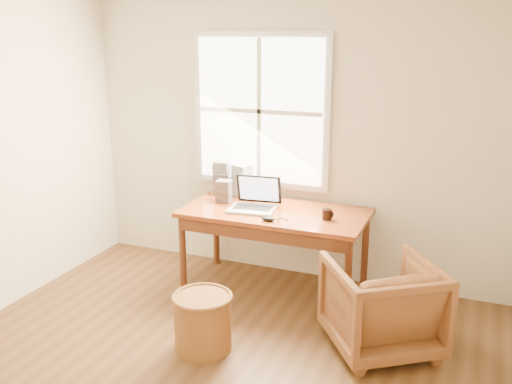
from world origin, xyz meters
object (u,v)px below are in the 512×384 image
(desk, at_px, (275,213))
(armchair, at_px, (382,306))
(cd_stack_a, at_px, (242,180))
(coffee_mug, at_px, (327,214))
(wicker_stool, at_px, (203,323))
(laptop, at_px, (252,195))

(desk, xyz_separation_m, armchair, (1.06, -0.63, -0.39))
(cd_stack_a, bearing_deg, armchair, -32.21)
(desk, distance_m, coffee_mug, 0.49)
(cd_stack_a, bearing_deg, desk, -35.35)
(armchair, height_order, wicker_stool, armchair)
(desk, height_order, wicker_stool, desk)
(cd_stack_a, bearing_deg, wicker_stool, -78.07)
(desk, bearing_deg, cd_stack_a, 144.65)
(coffee_mug, bearing_deg, laptop, 158.06)
(armchair, distance_m, laptop, 1.47)
(wicker_stool, distance_m, coffee_mug, 1.36)
(wicker_stool, height_order, cd_stack_a, cd_stack_a)
(laptop, relative_size, cd_stack_a, 1.33)
(coffee_mug, bearing_deg, armchair, -68.13)
(wicker_stool, bearing_deg, coffee_mug, 59.42)
(coffee_mug, distance_m, cd_stack_a, 1.01)
(desk, bearing_deg, wicker_stool, -97.36)
(laptop, distance_m, coffee_mug, 0.68)
(wicker_stool, bearing_deg, armchair, 22.16)
(desk, bearing_deg, laptop, -155.86)
(laptop, bearing_deg, wicker_stool, -94.42)
(armchair, distance_m, wicker_stool, 1.31)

